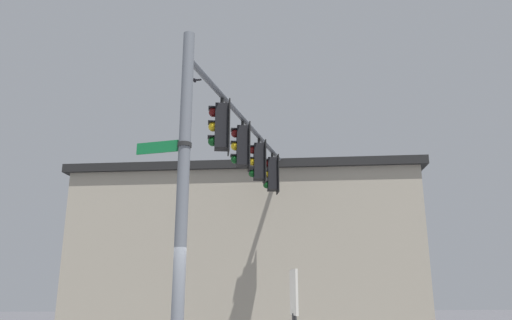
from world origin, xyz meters
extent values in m
cylinder|color=slate|center=(0.00, 0.00, 3.34)|extent=(0.22, 0.22, 6.68)
cylinder|color=slate|center=(3.54, -1.41, 6.15)|extent=(7.13, 2.95, 0.14)
cylinder|color=black|center=(1.78, -0.71, 5.99)|extent=(0.08, 0.08, 0.18)
cube|color=black|center=(1.78, -0.71, 5.37)|extent=(0.36, 0.30, 1.05)
sphere|color=#590F0F|center=(1.78, -0.52, 5.72)|extent=(0.22, 0.22, 0.22)
cube|color=black|center=(1.78, -0.50, 5.82)|extent=(0.24, 0.20, 0.03)
sphere|color=yellow|center=(1.78, -0.52, 5.37)|extent=(0.22, 0.22, 0.22)
cube|color=black|center=(1.78, -0.50, 5.47)|extent=(0.24, 0.20, 0.03)
sphere|color=#0F4C19|center=(1.78, -0.52, 5.02)|extent=(0.22, 0.22, 0.22)
cube|color=black|center=(1.78, -0.50, 5.12)|extent=(0.24, 0.20, 0.03)
cube|color=black|center=(1.78, -0.88, 5.37)|extent=(0.54, 0.03, 1.22)
cylinder|color=black|center=(3.24, -1.29, 5.99)|extent=(0.08, 0.08, 0.18)
cube|color=black|center=(3.24, -1.29, 5.37)|extent=(0.36, 0.30, 1.05)
sphere|color=#590F0F|center=(3.24, -1.10, 5.72)|extent=(0.22, 0.22, 0.22)
cube|color=black|center=(3.24, -1.08, 5.82)|extent=(0.24, 0.20, 0.03)
sphere|color=yellow|center=(3.24, -1.10, 5.37)|extent=(0.22, 0.22, 0.22)
cube|color=black|center=(3.24, -1.08, 5.47)|extent=(0.24, 0.20, 0.03)
sphere|color=#0F4C19|center=(3.24, -1.10, 5.02)|extent=(0.22, 0.22, 0.22)
cube|color=black|center=(3.24, -1.08, 5.12)|extent=(0.24, 0.20, 0.03)
cube|color=black|center=(3.24, -1.46, 5.37)|extent=(0.54, 0.03, 1.22)
cylinder|color=black|center=(4.70, -1.87, 5.99)|extent=(0.08, 0.08, 0.18)
cube|color=black|center=(4.70, -1.87, 5.37)|extent=(0.36, 0.30, 1.05)
sphere|color=#590F0F|center=(4.70, -1.68, 5.72)|extent=(0.22, 0.22, 0.22)
cube|color=black|center=(4.70, -1.66, 5.82)|extent=(0.24, 0.20, 0.03)
sphere|color=yellow|center=(4.70, -1.68, 5.37)|extent=(0.22, 0.22, 0.22)
cube|color=black|center=(4.70, -1.66, 5.47)|extent=(0.24, 0.20, 0.03)
sphere|color=#0F4C19|center=(4.70, -1.68, 5.02)|extent=(0.22, 0.22, 0.22)
cube|color=black|center=(4.70, -1.66, 5.12)|extent=(0.24, 0.20, 0.03)
cube|color=black|center=(4.70, -2.04, 5.37)|extent=(0.54, 0.03, 1.22)
cylinder|color=black|center=(6.16, -2.45, 5.99)|extent=(0.08, 0.08, 0.18)
cube|color=black|center=(6.16, -2.45, 5.37)|extent=(0.36, 0.30, 1.05)
sphere|color=#590F0F|center=(6.16, -2.26, 5.72)|extent=(0.22, 0.22, 0.22)
cube|color=black|center=(6.16, -2.24, 5.82)|extent=(0.24, 0.20, 0.03)
sphere|color=yellow|center=(6.16, -2.26, 5.37)|extent=(0.22, 0.22, 0.22)
cube|color=black|center=(6.16, -2.24, 5.47)|extent=(0.24, 0.20, 0.03)
sphere|color=#0F4C19|center=(6.16, -2.26, 5.02)|extent=(0.22, 0.22, 0.22)
cube|color=black|center=(6.16, -2.24, 5.12)|extent=(0.24, 0.20, 0.03)
cube|color=black|center=(6.16, -2.62, 5.37)|extent=(0.54, 0.03, 1.22)
cube|color=#147238|center=(0.21, 0.52, 4.37)|extent=(0.34, 0.81, 0.22)
cube|color=white|center=(0.21, 0.53, 4.37)|extent=(0.32, 0.80, 0.04)
cylinder|color=#262626|center=(0.00, 0.00, 4.37)|extent=(0.26, 0.26, 0.08)
ellipsoid|color=black|center=(4.58, 0.05, 7.80)|extent=(0.28, 0.13, 0.09)
cube|color=black|center=(4.58, 0.03, 7.81)|extent=(0.13, 0.38, 0.04)
cube|color=black|center=(4.58, 0.07, 7.81)|extent=(0.13, 0.38, 0.02)
cube|color=#A89E89|center=(11.42, -2.24, 2.95)|extent=(10.04, 13.59, 5.90)
cube|color=maroon|center=(15.55, -3.05, 3.24)|extent=(3.12, 11.07, 0.30)
cube|color=black|center=(11.42, -2.24, 6.05)|extent=(10.44, 14.13, 0.30)
cube|color=silver|center=(-0.12, -1.97, 1.75)|extent=(0.60, 0.04, 0.76)
camera|label=1|loc=(-8.53, -0.50, 1.75)|focal=33.55mm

